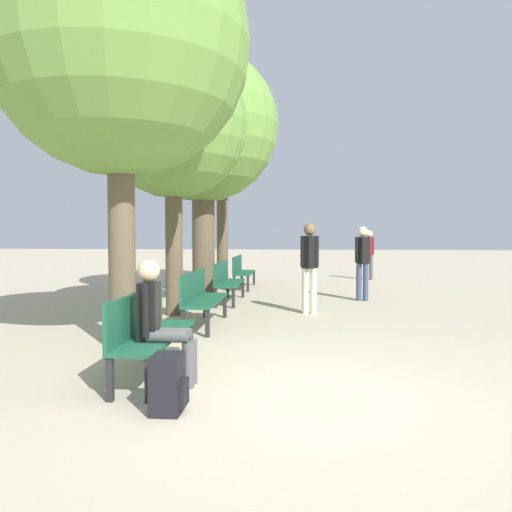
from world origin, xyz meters
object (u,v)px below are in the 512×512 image
Objects in this scene: tree_row_2 at (203,128)px; tree_row_0 at (119,46)px; tree_row_1 at (173,125)px; pedestrian_mid at (363,258)px; bench_row_0 at (148,327)px; bench_row_2 at (226,279)px; tree_row_3 at (222,152)px; bench_row_1 at (200,295)px; backpack at (168,384)px; pedestrian_far at (310,262)px; pedestrian_near at (369,251)px; bench_row_3 at (241,270)px; person_seated at (160,318)px.

tree_row_0 is at bearing -90.00° from tree_row_2.
tree_row_1 is 2.93× the size of pedestrian_mid.
tree_row_2 reaches higher than bench_row_0.
bench_row_2 is 0.30× the size of tree_row_2.
tree_row_0 is at bearing -90.00° from tree_row_3.
bench_row_1 is at bearing -79.71° from tree_row_2.
pedestrian_far is (1.24, 5.13, 0.71)m from backpack.
pedestrian_mid reaches higher than backpack.
backpack is 0.31× the size of pedestrian_near.
bench_row_1 is 1.00× the size of bench_row_3.
pedestrian_far reaches higher than backpack.
bench_row_0 is 9.90m from tree_row_3.
pedestrian_far is at bearing 76.41° from backpack.
tree_row_1 reaches higher than bench_row_1.
pedestrian_near is (3.72, 8.19, 0.39)m from bench_row_1.
pedestrian_near is (3.72, 5.46, 0.39)m from bench_row_2.
bench_row_0 is at bearing -79.72° from tree_row_1.
person_seated is 11.75m from pedestrian_near.
pedestrian_mid reaches higher than pedestrian_near.
pedestrian_near is (4.40, 1.61, -2.91)m from tree_row_3.
tree_row_2 is 7.57m from person_seated.
person_seated reaches higher than bench_row_1.
backpack is at bearing -83.52° from tree_row_3.
person_seated is at bearing -77.48° from tree_row_1.
tree_row_0 reaches higher than pedestrian_mid.
bench_row_1 is at bearing -141.71° from pedestrian_far.
tree_row_1 reaches higher than person_seated.
bench_row_1 is 3.59× the size of backpack.
tree_row_0 is at bearing 120.74° from bench_row_0.
bench_row_0 is at bearing -59.26° from tree_row_0.
bench_row_3 is 1.07× the size of pedestrian_mid.
person_seated is 0.88m from backpack.
pedestrian_mid is at bearing 57.84° from pedestrian_far.
bench_row_0 is 1.42× the size of person_seated.
pedestrian_mid is (-0.81, -4.95, 0.03)m from pedestrian_near.
tree_row_1 reaches higher than pedestrian_mid.
bench_row_0 is at bearing -116.00° from pedestrian_mid.
pedestrian_near is 5.02m from pedestrian_mid.
bench_row_2 is 1.05× the size of pedestrian_far.
tree_row_1 is 8.76m from pedestrian_near.
tree_row_3 is 10.59× the size of backpack.
pedestrian_near reaches higher than bench_row_1.
bench_row_2 is 1.42× the size of person_seated.
tree_row_2 is at bearing 171.86° from pedestrian_mid.
pedestrian_far reaches higher than pedestrian_mid.
tree_row_2 reaches higher than pedestrian_mid.
tree_row_0 reaches higher than backpack.
tree_row_3 is 3.27× the size of pedestrian_near.
backpack is 7.44m from pedestrian_mid.
pedestrian_near is at bearing 80.70° from pedestrian_mid.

